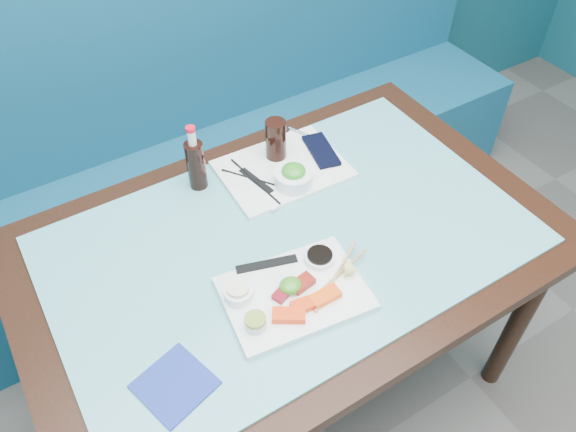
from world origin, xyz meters
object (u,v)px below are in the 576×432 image
sashimi_plate (294,294)px  blue_napkin (175,385)px  cola_glass (276,140)px  serving_tray (283,169)px  dining_table (290,261)px  seaweed_bowl (294,178)px  booth_bench (179,168)px  cola_bottle_body (196,165)px

sashimi_plate → blue_napkin: bearing=-161.9°
sashimi_plate → cola_glass: cola_glass is taller
serving_tray → blue_napkin: (-0.55, -0.46, -0.00)m
dining_table → cola_glass: cola_glass is taller
dining_table → seaweed_bowl: (0.11, 0.16, 0.13)m
booth_bench → serving_tray: booth_bench is taller
serving_tray → seaweed_bowl: bearing=-95.6°
booth_bench → seaweed_bowl: 0.80m
sashimi_plate → cola_bottle_body: 0.48m
seaweed_bowl → dining_table: bearing=-124.6°
booth_bench → sashimi_plate: size_ratio=9.03×
cola_glass → blue_napkin: size_ratio=0.88×
sashimi_plate → cola_bottle_body: size_ratio=2.23×
serving_tray → cola_bottle_body: size_ratio=2.39×
serving_tray → cola_bottle_body: (-0.24, 0.07, 0.07)m
serving_tray → seaweed_bowl: 0.08m
cola_glass → blue_napkin: (-0.56, -0.51, -0.07)m
dining_table → seaweed_bowl: seaweed_bowl is taller
seaweed_bowl → sashimi_plate: bearing=-121.7°
dining_table → cola_bottle_body: bearing=110.1°
sashimi_plate → dining_table: bearing=69.1°
seaweed_bowl → cola_glass: cola_glass is taller
blue_napkin → serving_tray: bearing=40.1°
dining_table → sashimi_plate: size_ratio=4.22×
serving_tray → cola_bottle_body: bearing=164.4°
dining_table → serving_tray: serving_tray is taller
dining_table → cola_bottle_body: 0.37m
seaweed_bowl → blue_napkin: 0.66m
serving_tray → cola_glass: size_ratio=2.84×
dining_table → sashimi_plate: (-0.09, -0.16, 0.10)m
booth_bench → blue_napkin: (-0.42, -1.06, 0.39)m
serving_tray → cola_glass: 0.09m
booth_bench → seaweed_bowl: (0.11, -0.68, 0.42)m
blue_napkin → seaweed_bowl: bearing=35.7°
serving_tray → seaweed_bowl: seaweed_bowl is taller
sashimi_plate → serving_tray: (0.21, 0.40, -0.00)m
cola_glass → sashimi_plate: bearing=-115.8°
booth_bench → cola_bottle_body: (-0.11, -0.53, 0.46)m
cola_glass → blue_napkin: 0.76m
dining_table → sashimi_plate: bearing=-118.6°
seaweed_bowl → booth_bench: bearing=99.4°
sashimi_plate → blue_napkin: size_ratio=2.35×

